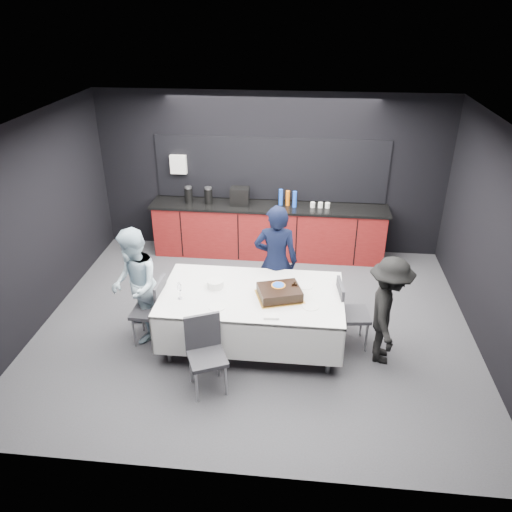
{
  "coord_description": "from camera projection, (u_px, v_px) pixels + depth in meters",
  "views": [
    {
      "loc": [
        0.62,
        -5.79,
        4.15
      ],
      "look_at": [
        0.0,
        0.1,
        1.05
      ],
      "focal_mm": 35.0,
      "sensor_mm": 36.0,
      "label": 1
    }
  ],
  "objects": [
    {
      "name": "ground",
      "position": [
        255.0,
        325.0,
        7.08
      ],
      "size": [
        6.0,
        6.0,
        0.0
      ],
      "primitive_type": "plane",
      "color": "#404045",
      "rests_on": "ground"
    },
    {
      "name": "room_shell",
      "position": [
        255.0,
        202.0,
        6.22
      ],
      "size": [
        6.04,
        5.04,
        2.82
      ],
      "color": "white",
      "rests_on": "ground"
    },
    {
      "name": "kitchenette",
      "position": [
        268.0,
        226.0,
        8.78
      ],
      "size": [
        4.1,
        0.64,
        2.05
      ],
      "color": "#5E0E0E",
      "rests_on": "ground"
    },
    {
      "name": "party_table",
      "position": [
        252.0,
        302.0,
        6.43
      ],
      "size": [
        2.32,
        1.32,
        0.78
      ],
      "color": "#99999E",
      "rests_on": "ground"
    },
    {
      "name": "cake_assembly",
      "position": [
        280.0,
        292.0,
        6.24
      ],
      "size": [
        0.66,
        0.6,
        0.17
      ],
      "color": "gold",
      "rests_on": "party_table"
    },
    {
      "name": "plate_stack",
      "position": [
        215.0,
        284.0,
        6.47
      ],
      "size": [
        0.22,
        0.22,
        0.1
      ],
      "primitive_type": "cylinder",
      "color": "white",
      "rests_on": "party_table"
    },
    {
      "name": "loose_plate_near",
      "position": [
        217.0,
        307.0,
        6.07
      ],
      "size": [
        0.2,
        0.2,
        0.01
      ],
      "primitive_type": "cylinder",
      "color": "white",
      "rests_on": "party_table"
    },
    {
      "name": "loose_plate_right_a",
      "position": [
        305.0,
        285.0,
        6.52
      ],
      "size": [
        0.22,
        0.22,
        0.01
      ],
      "primitive_type": "cylinder",
      "color": "white",
      "rests_on": "party_table"
    },
    {
      "name": "loose_plate_right_b",
      "position": [
        311.0,
        306.0,
        6.08
      ],
      "size": [
        0.21,
        0.21,
        0.01
      ],
      "primitive_type": "cylinder",
      "color": "white",
      "rests_on": "party_table"
    },
    {
      "name": "loose_plate_far",
      "position": [
        263.0,
        281.0,
        6.62
      ],
      "size": [
        0.21,
        0.21,
        0.01
      ],
      "primitive_type": "cylinder",
      "color": "white",
      "rests_on": "party_table"
    },
    {
      "name": "fork_pile",
      "position": [
        271.0,
        316.0,
        5.88
      ],
      "size": [
        0.19,
        0.12,
        0.03
      ],
      "primitive_type": "cube",
      "rotation": [
        0.0,
        0.0,
        0.07
      ],
      "color": "white",
      "rests_on": "party_table"
    },
    {
      "name": "champagne_flute",
      "position": [
        179.0,
        288.0,
        6.17
      ],
      "size": [
        0.06,
        0.06,
        0.22
      ],
      "color": "white",
      "rests_on": "party_table"
    },
    {
      "name": "chair_left",
      "position": [
        154.0,
        306.0,
        6.53
      ],
      "size": [
        0.43,
        0.43,
        0.92
      ],
      "color": "#2F2F34",
      "rests_on": "ground"
    },
    {
      "name": "chair_right",
      "position": [
        347.0,
        309.0,
        6.47
      ],
      "size": [
        0.47,
        0.47,
        0.92
      ],
      "color": "#2F2F34",
      "rests_on": "ground"
    },
    {
      "name": "chair_near",
      "position": [
        205.0,
        348.0,
        5.76
      ],
      "size": [
        0.55,
        0.55,
        0.92
      ],
      "color": "#2F2F34",
      "rests_on": "ground"
    },
    {
      "name": "person_center",
      "position": [
        276.0,
        262.0,
        6.97
      ],
      "size": [
        0.63,
        0.42,
        1.69
      ],
      "primitive_type": "imported",
      "rotation": [
        0.0,
        0.0,
        3.17
      ],
      "color": "black",
      "rests_on": "ground"
    },
    {
      "name": "person_left",
      "position": [
        135.0,
        286.0,
        6.5
      ],
      "size": [
        0.85,
        0.94,
        1.58
      ],
      "primitive_type": "imported",
      "rotation": [
        0.0,
        0.0,
        -1.16
      ],
      "color": "silver",
      "rests_on": "ground"
    },
    {
      "name": "person_right",
      "position": [
        388.0,
        311.0,
        6.11
      ],
      "size": [
        0.63,
        0.98,
        1.43
      ],
      "primitive_type": "imported",
      "rotation": [
        0.0,
        0.0,
        1.46
      ],
      "color": "black",
      "rests_on": "ground"
    }
  ]
}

